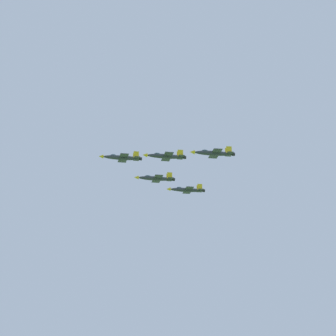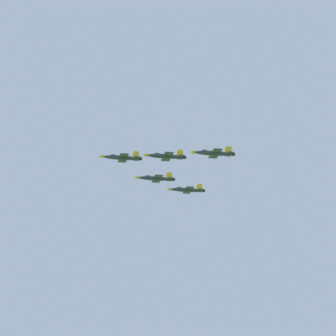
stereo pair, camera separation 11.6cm
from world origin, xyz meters
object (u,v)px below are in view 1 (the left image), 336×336
(jet_left_wingman, at_px, (165,156))
(jet_right_outer, at_px, (186,190))
(jet_right_wingman, at_px, (155,178))
(jet_left_outer, at_px, (213,153))
(jet_lead, at_px, (121,157))

(jet_left_wingman, bearing_deg, jet_right_outer, -112.02)
(jet_left_wingman, relative_size, jet_right_wingman, 0.97)
(jet_left_wingman, distance_m, jet_right_wingman, 22.50)
(jet_left_wingman, height_order, jet_right_outer, jet_left_wingman)
(jet_left_outer, bearing_deg, jet_right_wingman, -68.00)
(jet_left_wingman, relative_size, jet_left_outer, 1.01)
(jet_lead, bearing_deg, jet_right_outer, -140.66)
(jet_left_wingman, bearing_deg, jet_right_wingman, -90.60)
(jet_right_wingman, distance_m, jet_right_outer, 17.37)
(jet_left_wingman, xyz_separation_m, jet_right_outer, (-31.16, -18.54, -0.43))
(jet_lead, height_order, jet_left_outer, jet_lead)
(jet_left_wingman, relative_size, jet_right_outer, 0.99)
(jet_left_outer, bearing_deg, jet_lead, -39.78)
(jet_lead, bearing_deg, jet_left_wingman, 138.61)
(jet_lead, bearing_deg, jet_right_wingman, -140.66)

